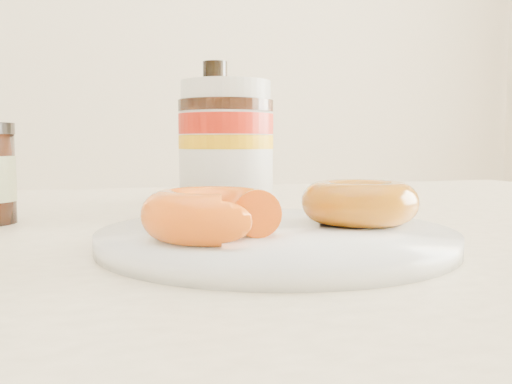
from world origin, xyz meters
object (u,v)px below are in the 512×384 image
object	(u,v)px
dining_table	(173,319)
donut_whole	(359,202)
donut_bitten	(212,214)
syrup_bottle	(215,134)
plate	(276,237)
nutella_jar	(226,143)

from	to	relation	value
dining_table	donut_whole	xyz separation A→B (m)	(0.13, -0.10, 0.11)
donut_whole	donut_bitten	bearing A→B (deg)	-162.87
syrup_bottle	plate	bearing A→B (deg)	-94.21
dining_table	plate	world-z (taller)	plate
donut_whole	nutella_jar	distance (m)	0.19
donut_bitten	nutella_jar	bearing A→B (deg)	86.53
plate	donut_bitten	xyz separation A→B (m)	(-0.05, -0.03, 0.02)
nutella_jar	syrup_bottle	distance (m)	0.11
plate	nutella_jar	xyz separation A→B (m)	(0.01, 0.18, 0.07)
nutella_jar	syrup_bottle	bearing A→B (deg)	83.12
donut_bitten	syrup_bottle	xyz separation A→B (m)	(0.07, 0.31, 0.06)
plate	donut_whole	xyz separation A→B (m)	(0.07, 0.01, 0.02)
donut_bitten	donut_whole	world-z (taller)	same
donut_bitten	syrup_bottle	size ratio (longest dim) A/B	0.54
donut_bitten	donut_whole	xyz separation A→B (m)	(0.12, 0.04, 0.00)
plate	donut_bitten	bearing A→B (deg)	-154.42
dining_table	donut_bitten	distance (m)	0.18
donut_whole	syrup_bottle	bearing A→B (deg)	100.47
plate	nutella_jar	world-z (taller)	nutella_jar
syrup_bottle	nutella_jar	bearing A→B (deg)	-96.88
dining_table	donut_whole	size ratio (longest dim) A/B	15.63
nutella_jar	syrup_bottle	size ratio (longest dim) A/B	0.80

